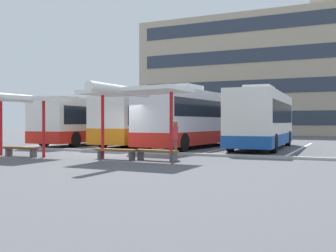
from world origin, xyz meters
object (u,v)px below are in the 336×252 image
(coach_bus_2, at_px, (195,119))
(bench_2, at_px, (157,152))
(coach_bus_3, at_px, (263,120))
(coach_bus_0, at_px, (90,122))
(bench_1, at_px, (116,151))
(coach_bus_1, at_px, (146,122))
(waiting_shelter_1, at_px, (132,93))
(waiting_shelter_0, at_px, (17,99))
(bench_0, at_px, (21,149))
(waiting_passenger_0, at_px, (175,137))

(coach_bus_2, xyz_separation_m, bench_2, (1.73, -8.96, -1.44))
(coach_bus_3, xyz_separation_m, bench_2, (-2.42, -9.43, -1.37))
(coach_bus_0, height_order, bench_1, coach_bus_0)
(coach_bus_0, bearing_deg, coach_bus_1, 10.36)
(coach_bus_0, relative_size, coach_bus_3, 1.01)
(coach_bus_3, bearing_deg, waiting_shelter_1, -108.65)
(bench_1, distance_m, bench_2, 1.82)
(coach_bus_2, xyz_separation_m, waiting_shelter_1, (0.83, -9.38, 1.02))
(waiting_shelter_0, height_order, waiting_shelter_1, waiting_shelter_1)
(coach_bus_0, relative_size, bench_0, 5.63)
(coach_bus_1, height_order, waiting_shelter_0, coach_bus_1)
(coach_bus_1, distance_m, bench_0, 10.73)
(coach_bus_1, relative_size, coach_bus_2, 0.95)
(coach_bus_1, relative_size, waiting_shelter_1, 2.33)
(waiting_shelter_1, xyz_separation_m, bench_2, (0.90, 0.42, -2.46))
(coach_bus_3, relative_size, bench_0, 5.58)
(bench_0, relative_size, waiting_shelter_1, 0.40)
(bench_1, bearing_deg, coach_bus_1, 110.87)
(waiting_shelter_0, distance_m, bench_1, 5.39)
(bench_0, bearing_deg, waiting_passenger_0, 13.97)
(bench_2, bearing_deg, coach_bus_3, 75.58)
(bench_2, bearing_deg, waiting_shelter_0, -171.36)
(coach_bus_1, xyz_separation_m, waiting_passenger_0, (6.07, -8.87, -0.61))
(coach_bus_0, xyz_separation_m, bench_0, (3.19, -9.86, -1.28))
(coach_bus_1, bearing_deg, bench_0, -95.25)
(coach_bus_0, xyz_separation_m, bench_2, (9.80, -9.06, -1.28))
(waiting_shelter_1, relative_size, bench_1, 2.44)
(bench_2, bearing_deg, coach_bus_2, 100.90)
(coach_bus_1, distance_m, waiting_shelter_1, 11.35)
(waiting_shelter_1, relative_size, bench_2, 2.40)
(waiting_passenger_0, bearing_deg, coach_bus_1, 124.39)
(coach_bus_2, relative_size, waiting_shelter_0, 2.58)
(waiting_passenger_0, bearing_deg, bench_1, -151.67)
(waiting_shelter_0, relative_size, bench_2, 2.29)
(coach_bus_0, xyz_separation_m, waiting_shelter_1, (8.90, -9.48, 1.18))
(waiting_shelter_1, bearing_deg, coach_bus_3, 71.35)
(waiting_shelter_1, height_order, bench_2, waiting_shelter_1)
(coach_bus_1, relative_size, bench_0, 5.84)
(bench_1, relative_size, waiting_passenger_0, 1.13)
(coach_bus_2, distance_m, bench_1, 9.32)
(coach_bus_3, bearing_deg, waiting_passenger_0, -103.24)
(waiting_shelter_0, distance_m, waiting_shelter_1, 5.75)
(waiting_shelter_0, bearing_deg, coach_bus_3, 49.09)
(bench_0, bearing_deg, coach_bus_2, 63.39)
(waiting_shelter_1, relative_size, waiting_passenger_0, 2.76)
(coach_bus_0, relative_size, waiting_shelter_1, 2.25)
(bench_0, distance_m, bench_1, 4.85)
(coach_bus_1, bearing_deg, waiting_shelter_1, -65.18)
(bench_2, bearing_deg, bench_1, -172.29)
(coach_bus_0, distance_m, coach_bus_3, 12.23)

